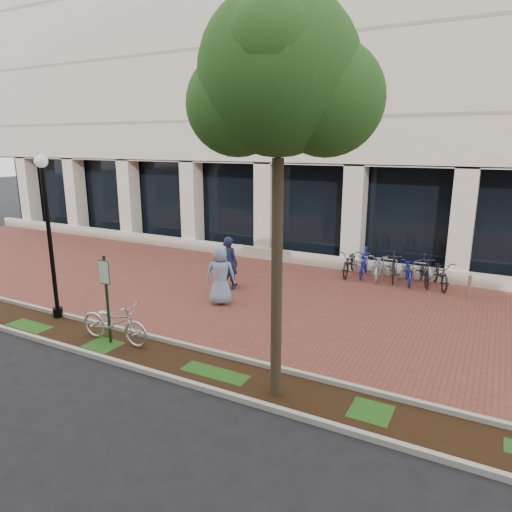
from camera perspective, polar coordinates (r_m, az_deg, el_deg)
The scene contains 15 objects.
ground at distance 15.67m, azimuth -0.38°, elevation -4.77°, with size 120.00×120.00×0.00m, color black.
brick_plaza at distance 15.67m, azimuth -0.39°, elevation -4.75°, with size 40.00×9.00×0.01m, color brown.
planting_strip at distance 11.66m, azimuth -13.03°, elevation -11.95°, with size 40.00×1.50×0.01m, color black.
curb_plaza_side at distance 12.15m, azimuth -10.71°, elevation -10.44°, with size 40.00×0.12×0.12m, color #AEAEA4.
curb_street_side at distance 11.15m, azimuth -15.63°, elevation -13.07°, with size 40.00×0.12×0.12m, color #AEAEA4.
near_office_building at distance 25.07m, azimuth 12.26°, elevation 25.22°, with size 40.00×12.12×16.00m.
parking_sign at distance 12.06m, azimuth -18.25°, elevation -3.84°, with size 0.34×0.07×2.33m.
lamppost at distance 14.19m, azimuth -24.49°, elevation 3.08°, with size 0.36×0.36×4.73m.
street_tree at distance 8.49m, azimuth 3.25°, elevation 20.50°, with size 3.43×2.86×7.63m.
locked_bicycle at distance 12.39m, azimuth -17.26°, elevation -7.89°, with size 0.74×2.11×1.11m, color silver.
pedestrian_left at distance 16.02m, azimuth -3.38°, elevation -0.86°, with size 0.69×0.45×1.88m, color #1C2047.
pedestrian_mid at distance 16.39m, azimuth -3.73°, elevation -1.00°, with size 0.79×0.61×1.62m, color #1E254C.
pedestrian_right at distance 14.51m, azimuth -4.45°, elevation -2.37°, with size 0.94×0.61×1.92m, color #87A5CA.
bollard at distance 16.63m, azimuth 25.11°, elevation -3.42°, with size 0.12×0.12×0.87m.
bike_rack_cluster at distance 17.78m, azimuth 16.79°, elevation -1.33°, with size 4.34×2.03×1.12m.
Camera 1 is at (7.07, -13.05, 5.03)m, focal length 32.00 mm.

